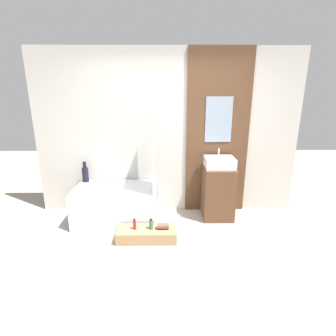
{
  "coord_description": "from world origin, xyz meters",
  "views": [
    {
      "loc": [
        -0.04,
        -2.59,
        2.0
      ],
      "look_at": [
        0.0,
        0.69,
        1.0
      ],
      "focal_mm": 28.0,
      "sensor_mm": 36.0,
      "label": 1
    }
  ],
  "objects_px": {
    "bottle_soap_secondary": "(151,224)",
    "wooden_step_bench": "(147,234)",
    "vase_tall_dark": "(85,174)",
    "sink": "(220,162)",
    "vase_round_light": "(97,179)",
    "bottle_soap_primary": "(135,224)",
    "bathtub": "(116,204)"
  },
  "relations": [
    {
      "from": "wooden_step_bench",
      "to": "bottle_soap_secondary",
      "type": "height_order",
      "value": "bottle_soap_secondary"
    },
    {
      "from": "vase_round_light",
      "to": "bottle_soap_primary",
      "type": "distance_m",
      "value": 1.14
    },
    {
      "from": "wooden_step_bench",
      "to": "sink",
      "type": "bearing_deg",
      "value": 31.64
    },
    {
      "from": "bottle_soap_primary",
      "to": "bottle_soap_secondary",
      "type": "bearing_deg",
      "value": -0.0
    },
    {
      "from": "wooden_step_bench",
      "to": "bottle_soap_primary",
      "type": "relative_size",
      "value": 5.28
    },
    {
      "from": "vase_tall_dark",
      "to": "bottle_soap_primary",
      "type": "bearing_deg",
      "value": -44.1
    },
    {
      "from": "wooden_step_bench",
      "to": "bathtub",
      "type": "bearing_deg",
      "value": 131.92
    },
    {
      "from": "vase_tall_dark",
      "to": "sink",
      "type": "bearing_deg",
      "value": -4.46
    },
    {
      "from": "bathtub",
      "to": "vase_round_light",
      "type": "relative_size",
      "value": 11.65
    },
    {
      "from": "bathtub",
      "to": "bottle_soap_secondary",
      "type": "bearing_deg",
      "value": -44.83
    },
    {
      "from": "bathtub",
      "to": "vase_round_light",
      "type": "distance_m",
      "value": 0.55
    },
    {
      "from": "bathtub",
      "to": "bottle_soap_primary",
      "type": "bearing_deg",
      "value": -58.63
    },
    {
      "from": "sink",
      "to": "bottle_soap_secondary",
      "type": "distance_m",
      "value": 1.41
    },
    {
      "from": "bathtub",
      "to": "wooden_step_bench",
      "type": "bearing_deg",
      "value": -48.08
    },
    {
      "from": "sink",
      "to": "vase_tall_dark",
      "type": "xyz_separation_m",
      "value": [
        -2.12,
        0.17,
        -0.23
      ]
    },
    {
      "from": "wooden_step_bench",
      "to": "vase_tall_dark",
      "type": "xyz_separation_m",
      "value": [
        -1.03,
        0.84,
        0.6
      ]
    },
    {
      "from": "bathtub",
      "to": "sink",
      "type": "relative_size",
      "value": 2.79
    },
    {
      "from": "bathtub",
      "to": "bottle_soap_primary",
      "type": "xyz_separation_m",
      "value": [
        0.34,
        -0.56,
        -0.05
      ]
    },
    {
      "from": "bathtub",
      "to": "vase_round_light",
      "type": "xyz_separation_m",
      "value": [
        -0.35,
        0.27,
        0.33
      ]
    },
    {
      "from": "bottle_soap_secondary",
      "to": "wooden_step_bench",
      "type": "bearing_deg",
      "value": 180.0
    },
    {
      "from": "bottle_soap_secondary",
      "to": "sink",
      "type": "bearing_deg",
      "value": 33.13
    },
    {
      "from": "wooden_step_bench",
      "to": "vase_tall_dark",
      "type": "relative_size",
      "value": 2.44
    },
    {
      "from": "bottle_soap_primary",
      "to": "bottle_soap_secondary",
      "type": "distance_m",
      "value": 0.22
    },
    {
      "from": "wooden_step_bench",
      "to": "vase_tall_dark",
      "type": "bearing_deg",
      "value": 140.79
    },
    {
      "from": "vase_tall_dark",
      "to": "bottle_soap_primary",
      "type": "distance_m",
      "value": 1.29
    },
    {
      "from": "vase_tall_dark",
      "to": "vase_round_light",
      "type": "relative_size",
      "value": 3.12
    },
    {
      "from": "bathtub",
      "to": "wooden_step_bench",
      "type": "relative_size",
      "value": 1.53
    },
    {
      "from": "vase_tall_dark",
      "to": "vase_round_light",
      "type": "distance_m",
      "value": 0.19
    },
    {
      "from": "sink",
      "to": "vase_tall_dark",
      "type": "bearing_deg",
      "value": 175.54
    },
    {
      "from": "bathtub",
      "to": "vase_tall_dark",
      "type": "distance_m",
      "value": 0.72
    },
    {
      "from": "wooden_step_bench",
      "to": "sink",
      "type": "height_order",
      "value": "sink"
    },
    {
      "from": "vase_round_light",
      "to": "bottle_soap_primary",
      "type": "bearing_deg",
      "value": -50.46
    }
  ]
}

